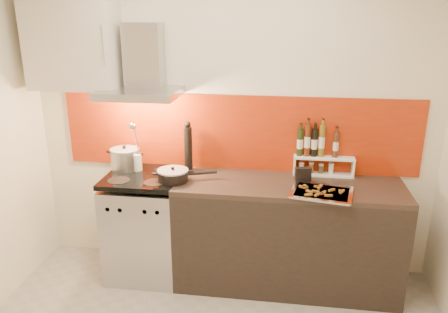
% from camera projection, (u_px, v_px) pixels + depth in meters
% --- Properties ---
extents(back_wall, '(3.40, 0.02, 2.60)m').
position_uv_depth(back_wall, '(232.00, 123.00, 3.67)').
color(back_wall, silver).
rests_on(back_wall, ground).
extents(backsplash, '(3.00, 0.02, 0.64)m').
position_uv_depth(backsplash, '(237.00, 133.00, 3.68)').
color(backsplash, '#A01F08').
rests_on(backsplash, back_wall).
extents(range_stove, '(0.60, 0.60, 0.91)m').
position_uv_depth(range_stove, '(146.00, 226.00, 3.74)').
color(range_stove, '#B7B7BA').
rests_on(range_stove, ground).
extents(counter, '(1.80, 0.60, 0.90)m').
position_uv_depth(counter, '(287.00, 234.00, 3.58)').
color(counter, black).
rests_on(counter, ground).
extents(range_hood, '(0.62, 0.50, 0.61)m').
position_uv_depth(range_hood, '(142.00, 71.00, 3.47)').
color(range_hood, '#B7B7BA').
rests_on(range_hood, back_wall).
extents(upper_cabinet, '(0.70, 0.35, 0.72)m').
position_uv_depth(upper_cabinet, '(74.00, 43.00, 3.47)').
color(upper_cabinet, beige).
rests_on(upper_cabinet, back_wall).
extents(stock_pot, '(0.24, 0.24, 0.21)m').
position_uv_depth(stock_pot, '(125.00, 159.00, 3.71)').
color(stock_pot, '#B7B7BA').
rests_on(stock_pot, range_stove).
extents(saute_pan, '(0.46, 0.26, 0.11)m').
position_uv_depth(saute_pan, '(174.00, 175.00, 3.47)').
color(saute_pan, black).
rests_on(saute_pan, range_stove).
extents(utensil_jar, '(0.09, 0.14, 0.44)m').
position_uv_depth(utensil_jar, '(136.00, 157.00, 3.66)').
color(utensil_jar, silver).
rests_on(utensil_jar, range_stove).
extents(pepper_mill, '(0.07, 0.07, 0.43)m').
position_uv_depth(pepper_mill, '(188.00, 147.00, 3.66)').
color(pepper_mill, black).
rests_on(pepper_mill, counter).
extents(step_shelf, '(0.49, 0.13, 0.43)m').
position_uv_depth(step_shelf, '(319.00, 154.00, 3.58)').
color(step_shelf, white).
rests_on(step_shelf, counter).
extents(caddy_box, '(0.13, 0.07, 0.11)m').
position_uv_depth(caddy_box, '(303.00, 174.00, 3.47)').
color(caddy_box, black).
rests_on(caddy_box, counter).
extents(baking_tray, '(0.50, 0.42, 0.03)m').
position_uv_depth(baking_tray, '(322.00, 192.00, 3.23)').
color(baking_tray, silver).
rests_on(baking_tray, counter).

